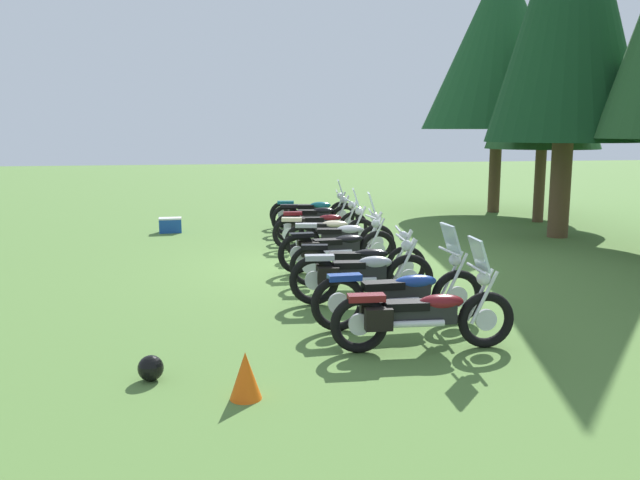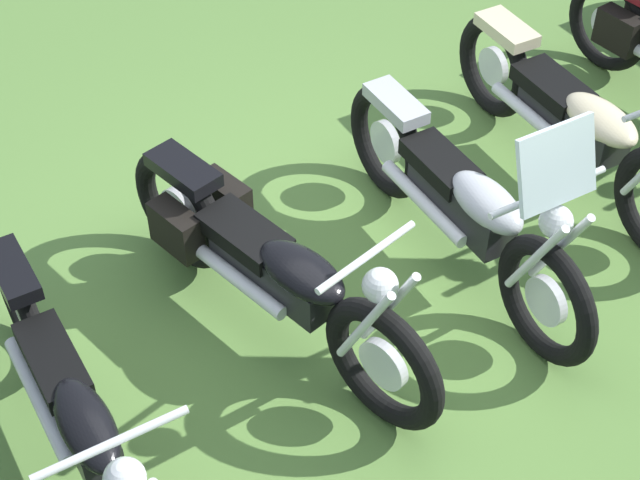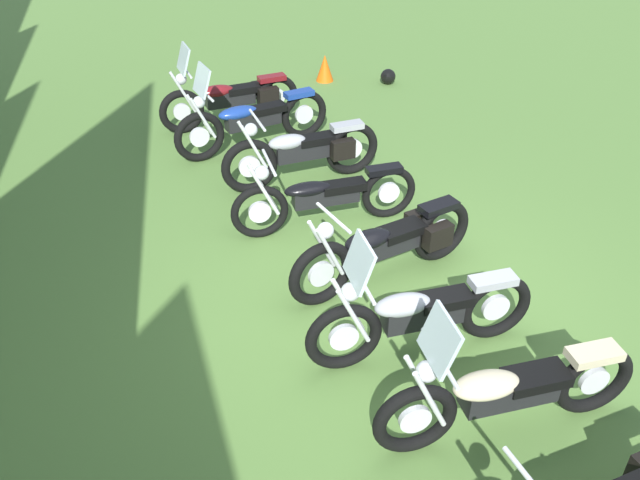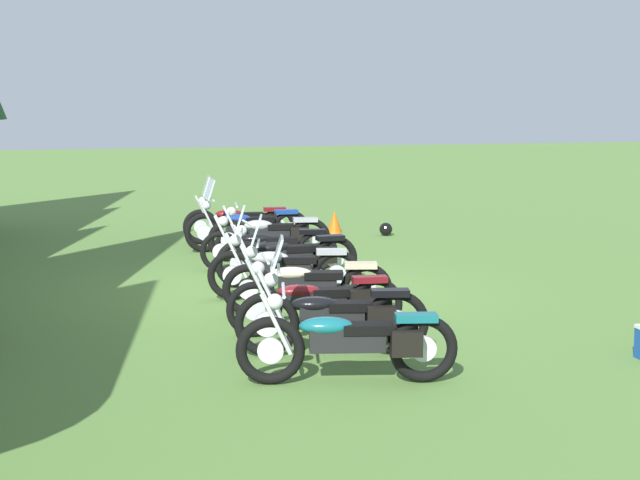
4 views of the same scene
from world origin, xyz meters
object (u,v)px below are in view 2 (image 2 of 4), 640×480
Objects in this scene: motorcycle_3 at (576,119)px; motorcycle_5 at (267,267)px; motorcycle_6 at (74,410)px; motorcycle_4 at (464,204)px.

motorcycle_3 reaches higher than motorcycle_5.
motorcycle_4 is at bearing 95.20° from motorcycle_6.
motorcycle_6 is (2.35, -0.23, -0.04)m from motorcycle_4.
motorcycle_3 is 0.99× the size of motorcycle_5.
motorcycle_4 is 2.36m from motorcycle_6.
motorcycle_5 is at bearing -96.15° from motorcycle_4.
motorcycle_3 is at bearing 98.46° from motorcycle_6.
motorcycle_5 reaches higher than motorcycle_6.
motorcycle_3 is 1.02× the size of motorcycle_4.
motorcycle_3 is at bearing 105.84° from motorcycle_4.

